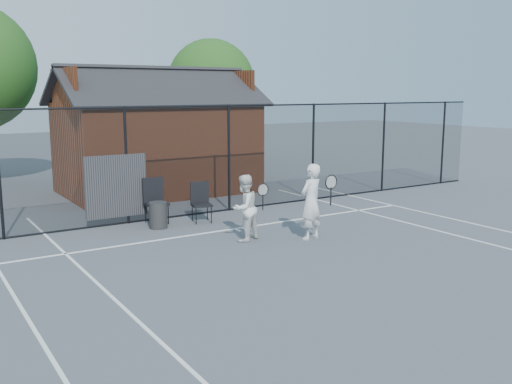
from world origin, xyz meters
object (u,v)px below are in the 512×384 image
clubhouse (157,144)px  player_back (244,208)px  chair_left (156,202)px  player_front (311,202)px  chair_right (202,203)px  waste_bin (158,215)px

clubhouse → player_back: size_ratio=4.27×
chair_left → clubhouse: bearing=70.4°
clubhouse → player_front: size_ratio=3.71×
clubhouse → player_back: 7.17m
player_back → chair_right: size_ratio=1.49×
player_front → chair_right: (-1.36, 2.86, -0.37)m
player_front → waste_bin: player_front is taller
chair_left → chair_right: chair_left is taller
chair_left → waste_bin: size_ratio=1.74×
player_back → waste_bin: (-1.20, 2.16, -0.43)m
chair_right → chair_left: bearing=166.8°
player_front → chair_left: size_ratio=1.53×
player_front → chair_right: player_front is taller
chair_left → waste_bin: bearing=-105.0°
waste_bin → chair_right: bearing=0.0°
player_back → chair_left: (-1.03, 2.66, -0.19)m
chair_right → waste_bin: (-1.21, 0.00, -0.18)m
player_front → waste_bin: (-2.57, 2.86, -0.55)m
clubhouse → chair_right: 5.09m
player_front → chair_left: bearing=125.5°
player_front → player_back: 1.54m
clubhouse → waste_bin: size_ratio=9.86×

